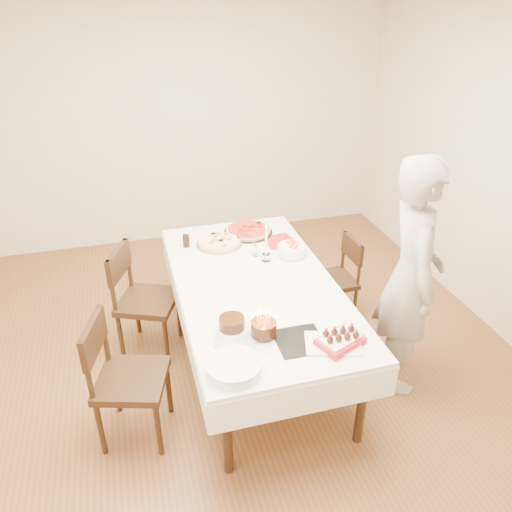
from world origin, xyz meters
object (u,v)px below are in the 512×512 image
object	(u,v)px
taper_candle	(266,242)
birthday_cake	(264,324)
chair_right_savory	(332,280)
chair_left_savory	(148,301)
layer_cake	(232,324)
pizza_white	(219,243)
pizza_pepperoni	(248,231)
dining_table	(256,324)
pasta_bowl	(292,250)
chair_left_dessert	(132,380)
cola_glass	(186,241)
strawberry_box	(340,340)
person	(411,278)

from	to	relation	value
taper_candle	birthday_cake	distance (m)	0.96
chair_right_savory	chair_left_savory	size ratio (longest dim) A/B	0.85
chair_left_savory	layer_cake	distance (m)	1.07
pizza_white	taper_candle	world-z (taller)	taper_candle
pizza_pepperoni	birthday_cake	world-z (taller)	birthday_cake
chair_left_savory	pizza_pepperoni	world-z (taller)	chair_left_savory
pizza_white	taper_candle	distance (m)	0.49
dining_table	taper_candle	world-z (taller)	taper_candle
dining_table	pizza_white	size ratio (longest dim) A/B	5.45
pasta_bowl	dining_table	bearing A→B (deg)	-139.58
chair_right_savory	birthday_cake	distance (m)	1.45
dining_table	chair_right_savory	size ratio (longest dim) A/B	2.72
taper_candle	birthday_cake	size ratio (longest dim) A/B	2.01
chair_left_dessert	pizza_pepperoni	bearing A→B (deg)	-114.15
cola_glass	chair_left_dessert	bearing A→B (deg)	-115.13
pizza_pepperoni	layer_cake	xyz separation A→B (m)	(-0.45, -1.31, 0.02)
birthday_cake	chair_left_dessert	bearing A→B (deg)	170.36
dining_table	pasta_bowl	world-z (taller)	pasta_bowl
taper_candle	birthday_cake	bearing A→B (deg)	-107.58
chair_left_dessert	pasta_bowl	size ratio (longest dim) A/B	3.98
pasta_bowl	taper_candle	bearing A→B (deg)	-171.44
layer_cake	taper_candle	bearing A→B (deg)	59.68
dining_table	pizza_white	xyz separation A→B (m)	(-0.14, 0.66, 0.40)
chair_left_dessert	strawberry_box	bearing A→B (deg)	-178.86
chair_left_dessert	person	xyz separation A→B (m)	(1.96, 0.03, 0.43)
taper_candle	cola_glass	world-z (taller)	taper_candle
pasta_bowl	birthday_cake	size ratio (longest dim) A/B	1.44
dining_table	strawberry_box	distance (m)	0.97
chair_right_savory	cola_glass	bearing A→B (deg)	163.80
birthday_cake	chair_right_savory	bearing A→B (deg)	47.45
dining_table	chair_right_savory	world-z (taller)	chair_right_savory
person	cola_glass	xyz separation A→B (m)	(-1.41, 1.14, -0.08)
chair_right_savory	layer_cake	distance (m)	1.48
cola_glass	birthday_cake	size ratio (longest dim) A/B	0.65
pizza_pepperoni	layer_cake	size ratio (longest dim) A/B	2.03
dining_table	layer_cake	xyz separation A→B (m)	(-0.30, -0.49, 0.42)
dining_table	pizza_white	world-z (taller)	pizza_white
chair_left_dessert	pizza_white	world-z (taller)	chair_left_dessert
pizza_pepperoni	birthday_cake	bearing A→B (deg)	-101.06
chair_left_dessert	chair_right_savory	bearing A→B (deg)	-136.96
layer_cake	strawberry_box	world-z (taller)	layer_cake
chair_right_savory	layer_cake	xyz separation A→B (m)	(-1.11, -0.90, 0.40)
pizza_white	taper_candle	bearing A→B (deg)	-49.96
layer_cake	birthday_cake	distance (m)	0.22
person	strawberry_box	world-z (taller)	person
pasta_bowl	taper_candle	xyz separation A→B (m)	(-0.23, -0.03, 0.12)
person	pizza_pepperoni	bearing A→B (deg)	51.12
chair_right_savory	cola_glass	size ratio (longest dim) A/B	7.47
pizza_white	pizza_pepperoni	distance (m)	0.33
strawberry_box	chair_right_savory	bearing A→B (deg)	67.59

